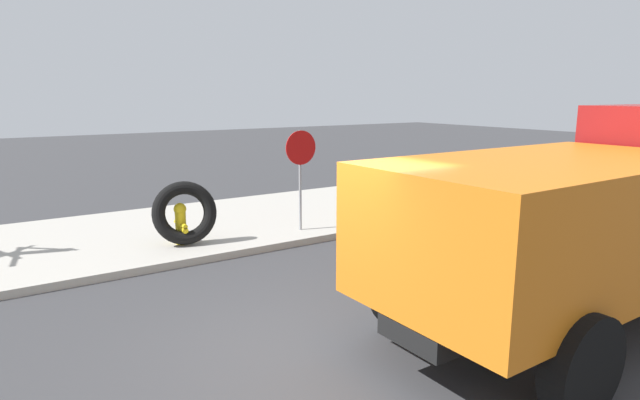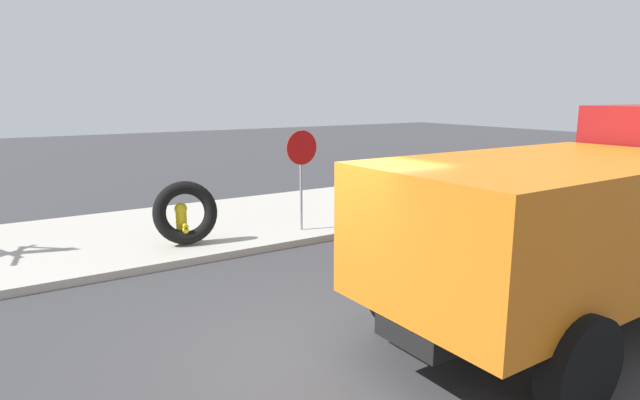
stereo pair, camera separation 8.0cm
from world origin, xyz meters
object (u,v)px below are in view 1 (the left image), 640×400
(fire_hydrant, at_px, (181,222))
(loose_tire, at_px, (185,213))
(dump_truck_orange, at_px, (602,209))
(stop_sign, at_px, (301,161))

(fire_hydrant, xyz_separation_m, loose_tire, (0.06, -0.09, 0.20))
(dump_truck_orange, bearing_deg, loose_tire, 120.95)
(loose_tire, xyz_separation_m, stop_sign, (2.59, -0.29, 0.90))
(fire_hydrant, height_order, dump_truck_orange, dump_truck_orange)
(loose_tire, distance_m, dump_truck_orange, 7.50)
(stop_sign, relative_size, dump_truck_orange, 0.32)
(stop_sign, xyz_separation_m, dump_truck_orange, (1.24, -6.10, -0.11))
(dump_truck_orange, bearing_deg, stop_sign, 101.51)
(loose_tire, bearing_deg, fire_hydrant, 122.42)
(fire_hydrant, xyz_separation_m, stop_sign, (2.65, -0.38, 1.11))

